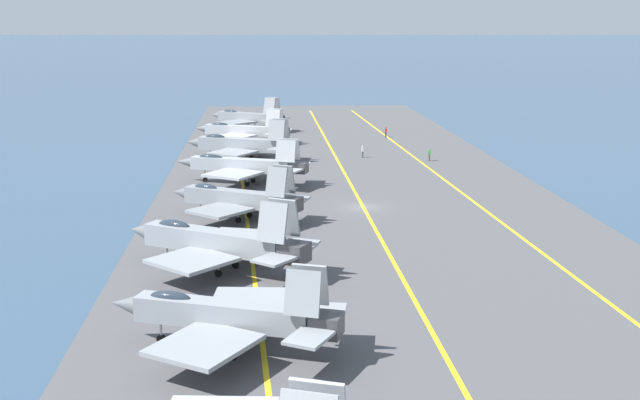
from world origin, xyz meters
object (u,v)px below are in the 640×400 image
Objects in this scene: parked_jet_second at (228,315)px; parked_jet_fourth at (237,198)px; parked_jet_seventh at (243,130)px; crew_white_vest at (363,151)px; parked_jet_fifth at (244,165)px; parked_jet_sixth at (242,145)px; parked_jet_eighth at (248,117)px; crew_green_vest at (429,154)px; crew_red_vest at (386,132)px; parked_jet_third at (217,242)px.

parked_jet_fourth is at bearing 0.51° from parked_jet_second.
crew_white_vest is (-15.30, -17.98, -1.19)m from parked_jet_seventh.
parked_jet_fifth is 17.38m from parked_jet_sixth.
parked_jet_eighth is 43.53m from crew_green_vest.
parked_jet_fourth is (33.77, 0.30, -0.17)m from parked_jet_second.
parked_jet_fifth is at bearing -1.08° from parked_jet_fourth.
parked_jet_sixth is 32.76m from crew_red_vest.
parked_jet_fifth is at bearing 148.35° from crew_red_vest.
parked_jet_second is at bearing 165.15° from crew_red_vest.
parked_jet_eighth reaches higher than crew_green_vest.
crew_green_vest reaches higher than crew_white_vest.
parked_jet_sixth is (69.12, 0.59, -0.06)m from parked_jet_second.
parked_jet_second is at bearing -179.58° from parked_jet_seventh.
parked_jet_fourth is 0.90× the size of parked_jet_seventh.
crew_white_vest is (3.52, 9.35, -0.03)m from crew_green_vest.
parked_jet_second is 0.91× the size of parked_jet_sixth.
crew_green_vest is at bearing -60.76° from parked_jet_fifth.
parked_jet_fifth is 1.14× the size of parked_jet_eighth.
crew_red_vest is at bearing -18.09° from crew_white_vest.
parked_jet_third is 9.36× the size of crew_red_vest.
parked_jet_fourth is 35.36m from parked_jet_sixth.
crew_green_vest reaches higher than crew_red_vest.
parked_jet_third reaches higher than parked_jet_second.
crew_green_vest is (14.92, -26.65, -1.44)m from parked_jet_fifth.
parked_jet_third is 0.98× the size of parked_jet_sixth.
parked_jet_eighth is at bearing 0.04° from parked_jet_second.
crew_green_vest is at bearing -173.69° from crew_red_vest.
parked_jet_fourth is 67.21m from parked_jet_eighth.
crew_white_vest is at bearing -130.40° from parked_jet_seventh.
parked_jet_second reaches higher than parked_jet_fifth.
parked_jet_third is 84.50m from parked_jet_eighth.
parked_jet_sixth reaches higher than crew_green_vest.
parked_jet_third is 0.96× the size of parked_jet_fifth.
parked_jet_third is 9.02× the size of crew_green_vest.
parked_jet_fourth is at bearing -179.54° from parked_jet_sixth.
crew_white_vest is (1.07, -17.93, -1.36)m from parked_jet_sixth.
parked_jet_third is 1.00× the size of parked_jet_seventh.
parked_jet_fourth is 42.58m from crew_green_vest.
parked_jet_second is at bearing -179.96° from parked_jet_eighth.
parked_jet_second is 0.93× the size of parked_jet_seventh.
parked_jet_second is 51.75m from parked_jet_fifth.
parked_jet_third is 9.32× the size of crew_white_vest.
parked_jet_third is 78.49m from crew_red_vest.
parked_jet_third is 1.10× the size of parked_jet_eighth.
parked_jet_eighth is at bearing -0.19° from parked_jet_fourth.
parked_jet_seventh is at bearing 0.16° from parked_jet_sixth.
parked_jet_fourth is at bearing 140.64° from crew_green_vest.
parked_jet_second is 1.03× the size of parked_jet_fourth.
parked_jet_fourth reaches higher than parked_jet_fifth.
parked_jet_sixth is 16.37m from parked_jet_seventh.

